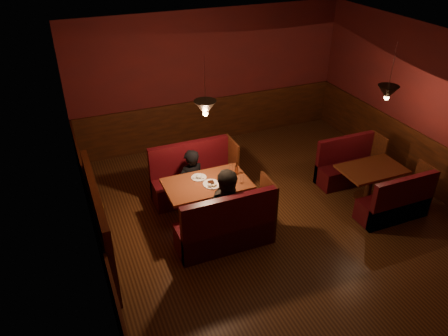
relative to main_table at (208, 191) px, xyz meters
name	(u,v)px	position (x,y,z in m)	size (l,w,h in m)	color
room	(274,175)	(0.86, -0.64, 0.48)	(6.02, 7.02, 2.92)	#351A0D
main_table	(208,191)	(0.00, 0.00, 0.00)	(1.38, 0.84, 0.97)	brown
main_bench_far	(194,180)	(0.02, 0.78, -0.24)	(1.52, 0.54, 1.04)	#360910
main_bench_near	(227,230)	(0.02, -0.78, -0.24)	(1.52, 0.54, 1.04)	#360910
second_table	(371,176)	(2.91, -0.52, -0.10)	(1.13, 0.72, 0.64)	brown
second_bench_far	(347,167)	(2.93, 0.16, -0.29)	(1.25, 0.47, 0.89)	#360910
second_bench_near	(396,205)	(2.93, -1.19, -0.29)	(1.25, 0.47, 0.89)	#360910
diner_a	(191,169)	(-0.11, 0.55, 0.15)	(0.52, 0.34, 1.43)	black
diner_b	(230,197)	(0.13, -0.60, 0.23)	(0.78, 0.61, 1.60)	black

